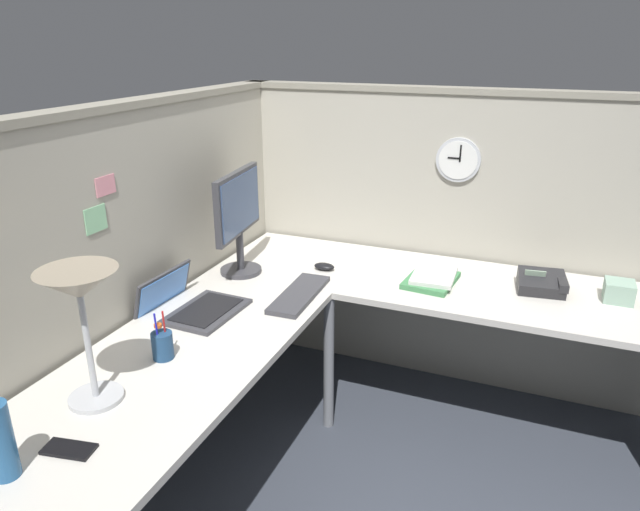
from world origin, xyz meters
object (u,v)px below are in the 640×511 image
object	(u,v)px
laptop	(188,304)
book_stack	(432,278)
thermos_flask	(0,441)
computer_mouse	(324,267)
wall_clock	(458,160)
cell_phone	(69,449)
office_phone	(543,283)
tissue_box	(619,291)
desk_lamp_dome	(80,296)
keyboard	(299,294)
monitor	(239,215)
pen_cup	(162,345)

from	to	relation	value
laptop	book_stack	size ratio (longest dim) A/B	1.32
thermos_flask	laptop	bearing A→B (deg)	7.14
computer_mouse	wall_clock	bearing A→B (deg)	-51.70
laptop	cell_phone	size ratio (longest dim) A/B	2.73
office_phone	laptop	bearing A→B (deg)	118.82
tissue_box	book_stack	bearing A→B (deg)	97.43
computer_mouse	cell_phone	distance (m)	1.52
thermos_flask	computer_mouse	bearing A→B (deg)	-8.47
laptop	desk_lamp_dome	distance (m)	0.75
desk_lamp_dome	keyboard	bearing A→B (deg)	-16.60
tissue_box	keyboard	bearing A→B (deg)	110.31
laptop	wall_clock	size ratio (longest dim) A/B	1.79
keyboard	monitor	bearing A→B (deg)	65.86
monitor	keyboard	bearing A→B (deg)	-112.04
laptop	book_stack	distance (m)	1.12
monitor	desk_lamp_dome	size ratio (longest dim) A/B	1.12
monitor	computer_mouse	world-z (taller)	monitor
keyboard	cell_phone	world-z (taller)	keyboard
desk_lamp_dome	thermos_flask	distance (m)	0.44
monitor	desk_lamp_dome	distance (m)	1.11
monitor	tissue_box	bearing A→B (deg)	-78.91
pen_cup	wall_clock	size ratio (longest dim) A/B	0.82
monitor	laptop	world-z (taller)	monitor
computer_mouse	tissue_box	size ratio (longest dim) A/B	0.87
monitor	cell_phone	world-z (taller)	monitor
pen_cup	thermos_flask	world-z (taller)	thermos_flask
monitor	laptop	xyz separation A→B (m)	(-0.44, 0.01, -0.27)
laptop	computer_mouse	size ratio (longest dim) A/B	3.79
desk_lamp_dome	thermos_flask	world-z (taller)	desk_lamp_dome
computer_mouse	pen_cup	size ratio (longest dim) A/B	0.58
laptop	cell_phone	distance (m)	0.91
pen_cup	book_stack	bearing A→B (deg)	-35.94
book_stack	monitor	bearing A→B (deg)	104.28
computer_mouse	thermos_flask	bearing A→B (deg)	171.53
desk_lamp_dome	tissue_box	distance (m)	2.16
monitor	thermos_flask	xyz separation A→B (m)	(-1.46, -0.12, -0.18)
tissue_box	cell_phone	bearing A→B (deg)	138.09
thermos_flask	office_phone	size ratio (longest dim) A/B	0.97
thermos_flask	monitor	bearing A→B (deg)	4.64
book_stack	laptop	bearing A→B (deg)	126.72
monitor	pen_cup	bearing A→B (deg)	-170.44
cell_phone	tissue_box	bearing A→B (deg)	-52.15
cell_phone	laptop	bearing A→B (deg)	2.80
pen_cup	book_stack	size ratio (longest dim) A/B	0.60
thermos_flask	wall_clock	bearing A→B (deg)	-20.81
laptop	thermos_flask	world-z (taller)	thermos_flask
laptop	pen_cup	distance (m)	0.40
book_stack	wall_clock	bearing A→B (deg)	-2.50
monitor	thermos_flask	world-z (taller)	monitor
pen_cup	cell_phone	world-z (taller)	pen_cup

